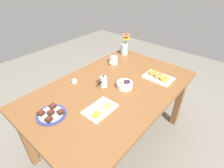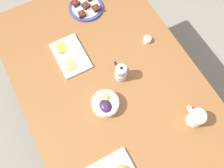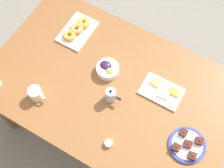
{
  "view_description": "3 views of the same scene",
  "coord_description": "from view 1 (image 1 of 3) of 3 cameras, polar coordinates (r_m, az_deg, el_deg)",
  "views": [
    {
      "loc": [
        1.0,
        0.86,
        1.67
      ],
      "look_at": [
        0.0,
        0.0,
        0.78
      ],
      "focal_mm": 28.0,
      "sensor_mm": 36.0,
      "label": 1
    },
    {
      "loc": [
        -0.48,
        0.26,
        2.04
      ],
      "look_at": [
        0.0,
        0.0,
        0.78
      ],
      "focal_mm": 40.0,
      "sensor_mm": 36.0,
      "label": 2
    },
    {
      "loc": [
        0.42,
        -0.73,
        2.54
      ],
      "look_at": [
        0.0,
        0.0,
        0.78
      ],
      "focal_mm": 50.0,
      "sensor_mm": 36.0,
      "label": 3
    }
  ],
  "objects": [
    {
      "name": "flower_vase",
      "position": [
        2.23,
        4.1,
        11.78
      ],
      "size": [
        0.11,
        0.11,
        0.25
      ],
      "color": "#99C1B7",
      "rests_on": "dining_table"
    },
    {
      "name": "dining_table",
      "position": [
        1.66,
        -0.0,
        -3.58
      ],
      "size": [
        1.6,
        1.0,
        0.74
      ],
      "color": "brown",
      "rests_on": "ground_plane"
    },
    {
      "name": "moka_pot",
      "position": [
        1.6,
        -2.79,
        0.72
      ],
      "size": [
        0.11,
        0.07,
        0.12
      ],
      "color": "#B7B7BC",
      "rests_on": "dining_table"
    },
    {
      "name": "croissant_platter",
      "position": [
        1.8,
        14.99,
        2.34
      ],
      "size": [
        0.19,
        0.28,
        0.05
      ],
      "color": "white",
      "rests_on": "dining_table"
    },
    {
      "name": "coffee_mug",
      "position": [
        2.0,
        0.58,
        7.79
      ],
      "size": [
        0.12,
        0.08,
        0.09
      ],
      "color": "silver",
      "rests_on": "dining_table"
    },
    {
      "name": "cheese_platter",
      "position": [
        1.37,
        -3.91,
        -8.22
      ],
      "size": [
        0.26,
        0.17,
        0.03
      ],
      "color": "white",
      "rests_on": "dining_table"
    },
    {
      "name": "dessert_plate",
      "position": [
        1.4,
        -19.23,
        -9.28
      ],
      "size": [
        0.22,
        0.22,
        0.05
      ],
      "color": "navy",
      "rests_on": "dining_table"
    },
    {
      "name": "grape_bowl",
      "position": [
        1.61,
        4.2,
        -0.15
      ],
      "size": [
        0.15,
        0.15,
        0.07
      ],
      "color": "white",
      "rests_on": "dining_table"
    },
    {
      "name": "jam_cup_honey",
      "position": [
        1.71,
        -12.23,
        0.95
      ],
      "size": [
        0.05,
        0.05,
        0.03
      ],
      "color": "white",
      "rests_on": "dining_table"
    },
    {
      "name": "ground_plane",
      "position": [
        2.13,
        -0.0,
        -17.69
      ],
      "size": [
        6.0,
        6.0,
        0.0
      ],
      "primitive_type": "plane",
      "color": "slate"
    }
  ]
}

